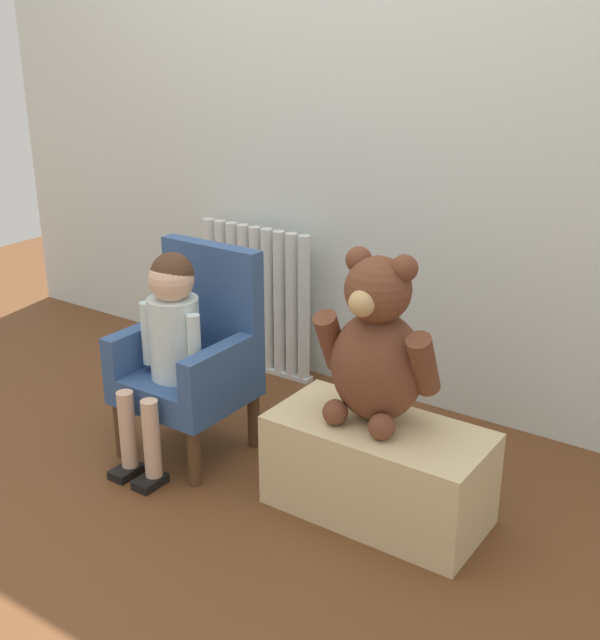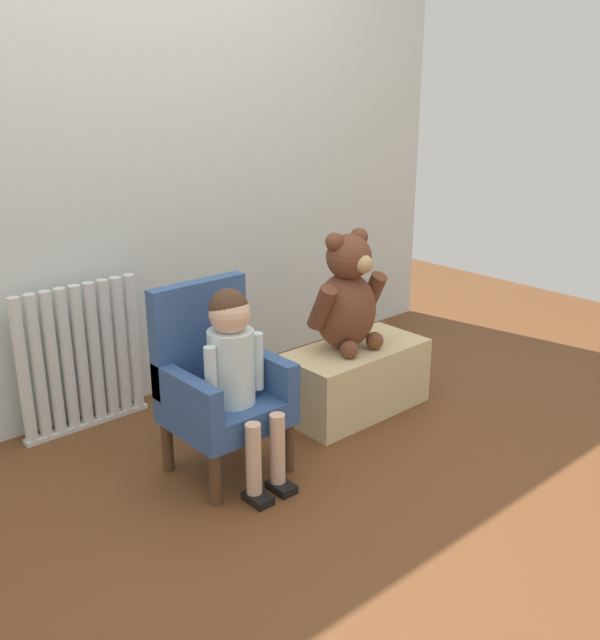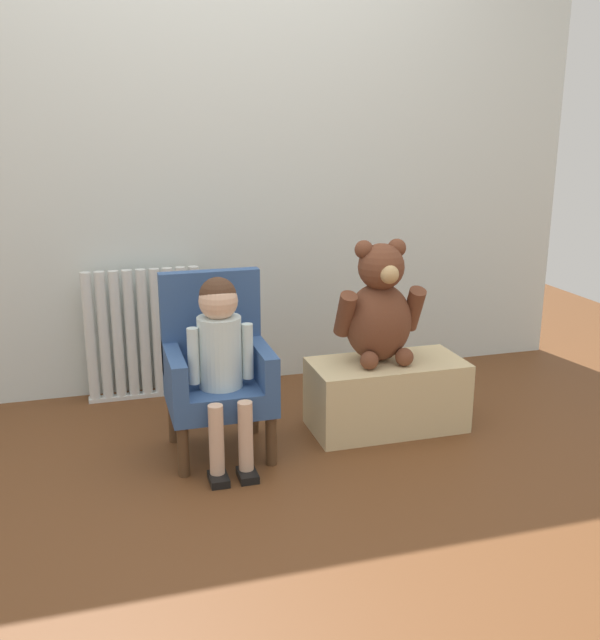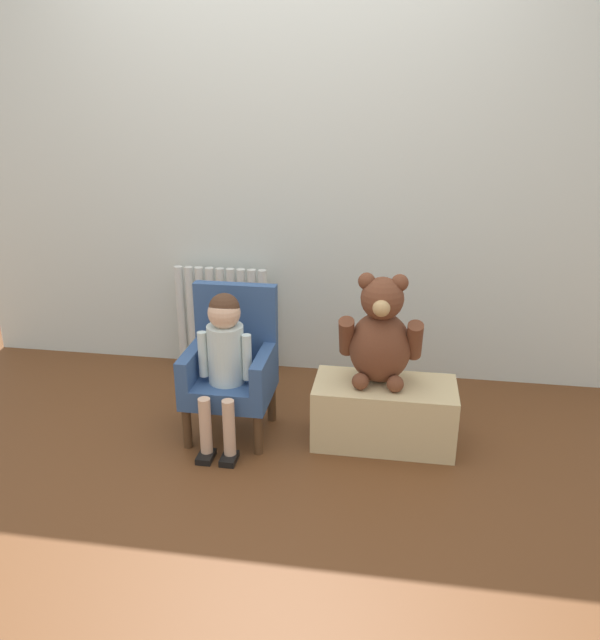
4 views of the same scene
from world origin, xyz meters
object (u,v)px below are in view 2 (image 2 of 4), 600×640
at_px(large_teddy_bear, 347,298).
at_px(radiator, 81,358).
at_px(child_armchair, 218,383).
at_px(child_figure, 235,359).
at_px(low_bench, 355,379).

bearing_deg(large_teddy_bear, radiator, 145.99).
height_order(radiator, child_armchair, child_armchair).
distance_m(child_figure, large_teddy_bear, 0.72).
bearing_deg(child_figure, low_bench, 8.22).
bearing_deg(child_armchair, large_teddy_bear, 1.82).
distance_m(radiator, child_armchair, 0.70).
height_order(child_armchair, child_figure, child_figure).
distance_m(radiator, child_figure, 0.82).
distance_m(low_bench, large_teddy_bear, 0.39).
height_order(child_armchair, low_bench, child_armchair).
height_order(child_armchair, large_teddy_bear, large_teddy_bear).
bearing_deg(child_armchair, child_figure, -90.00).
bearing_deg(child_figure, radiator, 107.07).
bearing_deg(low_bench, large_teddy_bear, 139.92).
bearing_deg(radiator, child_armchair, -70.21).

